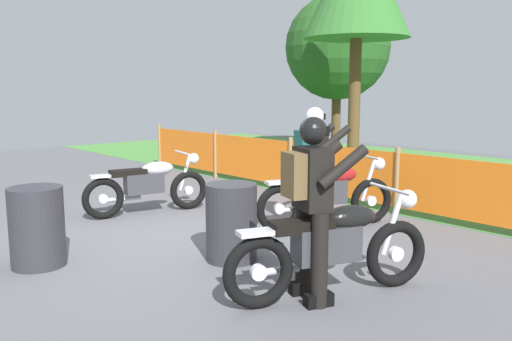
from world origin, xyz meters
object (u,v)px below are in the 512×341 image
(motorcycle_trailing, at_px, (332,246))
(spare_drum, at_px, (231,222))
(rider_third, at_px, (314,161))
(oil_drum, at_px, (37,227))
(motorcycle_lead, at_px, (148,185))
(motorcycle_third, at_px, (328,194))
(rider_trailing, at_px, (311,199))

(motorcycle_trailing, distance_m, spare_drum, 1.46)
(rider_third, height_order, oil_drum, rider_third)
(motorcycle_lead, relative_size, oil_drum, 2.24)
(motorcycle_lead, height_order, motorcycle_third, motorcycle_third)
(motorcycle_third, xyz_separation_m, rider_trailing, (1.59, -2.09, 0.47))
(motorcycle_third, distance_m, rider_trailing, 2.67)
(motorcycle_trailing, height_order, oil_drum, motorcycle_trailing)
(rider_trailing, bearing_deg, motorcycle_lead, 101.21)
(motorcycle_third, height_order, rider_third, rider_third)
(motorcycle_lead, distance_m, rider_third, 2.68)
(motorcycle_lead, relative_size, motorcycle_third, 0.98)
(motorcycle_lead, distance_m, rider_trailing, 4.07)
(motorcycle_trailing, xyz_separation_m, oil_drum, (-2.72, -1.74, -0.05))
(motorcycle_lead, height_order, rider_third, rider_third)
(rider_third, height_order, spare_drum, rider_third)
(motorcycle_trailing, distance_m, motorcycle_third, 2.51)
(oil_drum, distance_m, spare_drum, 2.13)
(spare_drum, bearing_deg, oil_drum, -126.21)
(rider_third, distance_m, oil_drum, 3.58)
(motorcycle_third, bearing_deg, rider_trailing, -121.46)
(oil_drum, bearing_deg, rider_trailing, 30.02)
(motorcycle_lead, xyz_separation_m, motorcycle_trailing, (4.07, -0.42, 0.03))
(motorcycle_third, height_order, oil_drum, motorcycle_third)
(motorcycle_trailing, height_order, rider_third, rider_third)
(motorcycle_third, xyz_separation_m, rider_third, (-0.08, -0.21, 0.47))
(motorcycle_trailing, height_order, rider_trailing, rider_trailing)
(motorcycle_third, distance_m, spare_drum, 1.91)
(motorcycle_third, bearing_deg, motorcycle_lead, 142.48)
(rider_trailing, bearing_deg, rider_third, 61.95)
(spare_drum, bearing_deg, motorcycle_trailing, 0.97)
(motorcycle_trailing, xyz_separation_m, rider_trailing, (-0.08, -0.22, 0.47))
(motorcycle_third, relative_size, rider_trailing, 1.19)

